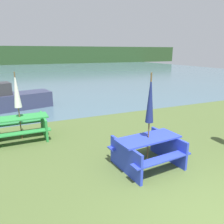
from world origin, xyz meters
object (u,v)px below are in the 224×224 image
picnic_table_blue (148,149)px  umbrella_white (16,91)px  picnic_table_green (21,126)px  umbrella_navy (150,99)px  boat (5,100)px

picnic_table_blue → umbrella_white: umbrella_white is taller
picnic_table_green → umbrella_white: bearing=-63.4°
picnic_table_blue → umbrella_navy: bearing=0.0°
picnic_table_green → umbrella_navy: (2.97, -3.31, 1.32)m
umbrella_navy → umbrella_white: bearing=131.9°
umbrella_white → picnic_table_green: bearing=116.6°
umbrella_white → boat: bearing=97.7°
picnic_table_green → boat: bearing=97.7°
umbrella_navy → umbrella_white: umbrella_navy is taller
picnic_table_green → umbrella_navy: 4.64m
picnic_table_blue → umbrella_navy: 1.32m
picnic_table_green → picnic_table_blue: bearing=-48.1°
boat → picnic_table_blue: bearing=-77.9°
picnic_table_blue → umbrella_navy: size_ratio=0.73×
picnic_table_green → umbrella_white: size_ratio=0.80×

